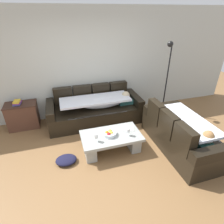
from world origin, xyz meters
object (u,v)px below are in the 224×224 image
couch_near_window (182,134)px  fruit_bowl (110,133)px  couch_along_wall (96,109)px  open_magazine (127,128)px  side_cabinet (23,116)px  crumpled_garment (66,160)px  wine_glass_near_left (96,136)px  book_stack_on_cabinet (17,103)px  floor_lamp (167,75)px  coffee_table (111,140)px  wine_glass_near_right (128,130)px

couch_near_window → fruit_bowl: 1.49m
couch_along_wall → fruit_bowl: 1.24m
open_magazine → side_cabinet: bearing=169.2°
couch_along_wall → open_magazine: 1.19m
crumpled_garment → wine_glass_near_left: bearing=-0.7°
wine_glass_near_left → book_stack_on_cabinet: book_stack_on_cabinet is taller
book_stack_on_cabinet → floor_lamp: 3.75m
fruit_bowl → open_magazine: (0.42, 0.12, -0.04)m
side_cabinet → floor_lamp: bearing=-5.2°
couch_along_wall → open_magazine: bearing=-69.3°
couch_near_window → crumpled_garment: couch_near_window is taller
coffee_table → side_cabinet: side_cabinet is taller
fruit_bowl → wine_glass_near_left: bearing=-158.7°
side_cabinet → floor_lamp: (3.66, -0.34, 0.80)m
side_cabinet → crumpled_garment: 1.82m
coffee_table → fruit_bowl: fruit_bowl is taller
wine_glass_near_left → couch_near_window: bearing=-7.4°
open_magazine → crumpled_garment: 1.38m
couch_along_wall → side_cabinet: size_ratio=3.24×
coffee_table → wine_glass_near_left: wine_glass_near_left is taller
wine_glass_near_left → floor_lamp: 2.58m
wine_glass_near_left → wine_glass_near_right: size_ratio=1.00×
coffee_table → floor_lamp: (1.84, 1.12, 0.88)m
open_magazine → crumpled_garment: (-1.32, -0.23, -0.33)m
couch_near_window → coffee_table: (-1.41, 0.34, -0.10)m
couch_along_wall → book_stack_on_cabinet: 1.88m
couch_near_window → wine_glass_near_left: (-1.75, 0.23, 0.16)m
wine_glass_near_left → floor_lamp: size_ratio=0.09×
wine_glass_near_right → coffee_table: bearing=160.2°
wine_glass_near_left → floor_lamp: (2.17, 1.24, 0.62)m
side_cabinet → coffee_table: bearing=-38.7°
couch_along_wall → coffee_table: 1.24m
couch_along_wall → wine_glass_near_right: (0.35, -1.35, 0.16)m
floor_lamp → crumpled_garment: floor_lamp is taller
coffee_table → crumpled_garment: size_ratio=3.00×
book_stack_on_cabinet → wine_glass_near_right: bearing=-35.6°
couch_near_window → side_cabinet: (-3.23, 1.80, -0.01)m
open_magazine → wine_glass_near_right: bearing=-86.2°
coffee_table → book_stack_on_cabinet: (-1.87, 1.45, 0.45)m
wine_glass_near_right → open_magazine: size_ratio=0.59×
book_stack_on_cabinet → crumpled_garment: 1.92m
couch_along_wall → floor_lamp: size_ratio=1.20×
side_cabinet → crumpled_garment: bearing=-60.5°
couch_along_wall → crumpled_garment: (-0.90, -1.34, -0.27)m
fruit_bowl → floor_lamp: size_ratio=0.14×
couch_along_wall → book_stack_on_cabinet: size_ratio=9.92×
fruit_bowl → floor_lamp: 2.29m
fruit_bowl → open_magazine: size_ratio=1.00×
wine_glass_near_left → open_magazine: size_ratio=0.59×
open_magazine → book_stack_on_cabinet: (-2.25, 1.33, 0.30)m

